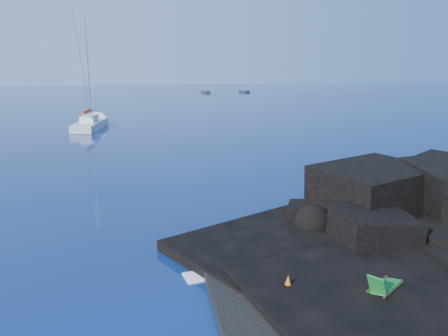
{
  "coord_description": "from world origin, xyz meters",
  "views": [
    {
      "loc": [
        -3.06,
        -12.09,
        7.73
      ],
      "look_at": [
        3.95,
        11.83,
        2.0
      ],
      "focal_mm": 35.0,
      "sensor_mm": 36.0,
      "label": 1
    }
  ],
  "objects_px": {
    "distant_boat_a": "(205,93)",
    "distant_boat_b": "(244,92)",
    "deck_chair": "(386,281)",
    "sunbather": "(352,300)",
    "sailboat": "(91,128)",
    "marker_cone": "(288,284)"
  },
  "relations": [
    {
      "from": "deck_chair",
      "to": "sunbather",
      "type": "relative_size",
      "value": 0.9
    },
    {
      "from": "sailboat",
      "to": "distant_boat_a",
      "type": "height_order",
      "value": "sailboat"
    },
    {
      "from": "sailboat",
      "to": "sunbather",
      "type": "xyz_separation_m",
      "value": [
        8.24,
        -48.5,
        0.52
      ]
    },
    {
      "from": "deck_chair",
      "to": "marker_cone",
      "type": "distance_m",
      "value": 3.21
    },
    {
      "from": "sunbather",
      "to": "distant_boat_b",
      "type": "height_order",
      "value": "sunbather"
    },
    {
      "from": "deck_chair",
      "to": "sunbather",
      "type": "height_order",
      "value": "deck_chair"
    },
    {
      "from": "deck_chair",
      "to": "distant_boat_a",
      "type": "distance_m",
      "value": 128.3
    },
    {
      "from": "sailboat",
      "to": "deck_chair",
      "type": "distance_m",
      "value": 49.27
    },
    {
      "from": "sailboat",
      "to": "deck_chair",
      "type": "relative_size",
      "value": 8.99
    },
    {
      "from": "sailboat",
      "to": "marker_cone",
      "type": "distance_m",
      "value": 47.65
    },
    {
      "from": "sailboat",
      "to": "sunbather",
      "type": "relative_size",
      "value": 8.06
    },
    {
      "from": "distant_boat_a",
      "to": "distant_boat_b",
      "type": "bearing_deg",
      "value": -11.63
    },
    {
      "from": "sunbather",
      "to": "marker_cone",
      "type": "bearing_deg",
      "value": 106.89
    },
    {
      "from": "distant_boat_b",
      "to": "distant_boat_a",
      "type": "bearing_deg",
      "value": 160.31
    },
    {
      "from": "sailboat",
      "to": "distant_boat_a",
      "type": "bearing_deg",
      "value": 78.71
    },
    {
      "from": "sunbather",
      "to": "marker_cone",
      "type": "xyz_separation_m",
      "value": [
        -1.64,
        1.31,
        0.14
      ]
    },
    {
      "from": "sunbather",
      "to": "marker_cone",
      "type": "relative_size",
      "value": 2.85
    },
    {
      "from": "distant_boat_a",
      "to": "sailboat",
      "type": "bearing_deg",
      "value": -121.95
    },
    {
      "from": "sailboat",
      "to": "deck_chair",
      "type": "bearing_deg",
      "value": -65.91
    },
    {
      "from": "sailboat",
      "to": "marker_cone",
      "type": "relative_size",
      "value": 22.97
    },
    {
      "from": "deck_chair",
      "to": "marker_cone",
      "type": "relative_size",
      "value": 2.55
    },
    {
      "from": "deck_chair",
      "to": "distant_boat_b",
      "type": "relative_size",
      "value": 0.36
    }
  ]
}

